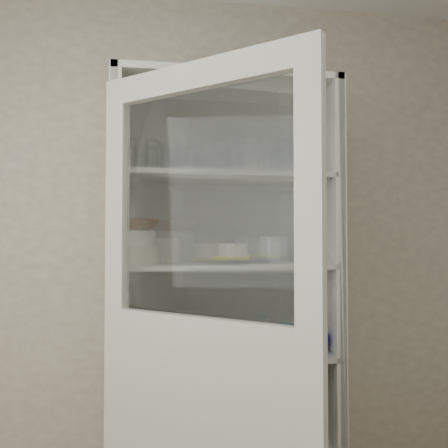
# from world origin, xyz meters

# --- Properties ---
(wall_back) EXTENTS (3.60, 0.02, 2.60)m
(wall_back) POSITION_xyz_m (0.00, 1.50, 1.30)
(wall_back) COLOR #A69987
(wall_back) RESTS_ON ground
(pantry_cabinet) EXTENTS (1.00, 0.45, 2.10)m
(pantry_cabinet) POSITION_xyz_m (0.20, 1.34, 0.94)
(pantry_cabinet) COLOR beige
(pantry_cabinet) RESTS_ON floor
(cupboard_door) EXTENTS (0.71, 0.62, 2.00)m
(cupboard_door) POSITION_xyz_m (0.04, 0.76, 0.87)
(cupboard_door) COLOR beige
(cupboard_door) RESTS_ON floor
(tumbler_0) EXTENTS (0.08, 0.08, 0.12)m
(tumbler_0) POSITION_xyz_m (-0.20, 1.12, 1.72)
(tumbler_0) COLOR silver
(tumbler_0) RESTS_ON shelf_glass
(tumbler_1) EXTENTS (0.07, 0.07, 0.13)m
(tumbler_1) POSITION_xyz_m (-0.13, 1.13, 1.72)
(tumbler_1) COLOR silver
(tumbler_1) RESTS_ON shelf_glass
(tumbler_2) EXTENTS (0.08, 0.08, 0.15)m
(tumbler_2) POSITION_xyz_m (0.23, 1.12, 1.74)
(tumbler_2) COLOR silver
(tumbler_2) RESTS_ON shelf_glass
(tumbler_3) EXTENTS (0.07, 0.07, 0.13)m
(tumbler_3) POSITION_xyz_m (0.16, 1.14, 1.72)
(tumbler_3) COLOR silver
(tumbler_3) RESTS_ON shelf_glass
(tumbler_4) EXTENTS (0.10, 0.10, 0.15)m
(tumbler_4) POSITION_xyz_m (0.47, 1.15, 1.74)
(tumbler_4) COLOR silver
(tumbler_4) RESTS_ON shelf_glass
(tumbler_5) EXTENTS (0.07, 0.07, 0.13)m
(tumbler_5) POSITION_xyz_m (0.54, 1.11, 1.73)
(tumbler_5) COLOR silver
(tumbler_5) RESTS_ON shelf_glass
(tumbler_6) EXTENTS (0.09, 0.09, 0.14)m
(tumbler_6) POSITION_xyz_m (0.54, 1.17, 1.73)
(tumbler_6) COLOR silver
(tumbler_6) RESTS_ON shelf_glass
(tumbler_7) EXTENTS (0.08, 0.08, 0.14)m
(tumbler_7) POSITION_xyz_m (-0.18, 1.30, 1.73)
(tumbler_7) COLOR silver
(tumbler_7) RESTS_ON shelf_glass
(tumbler_8) EXTENTS (0.09, 0.09, 0.15)m
(tumbler_8) POSITION_xyz_m (-0.06, 1.29, 1.73)
(tumbler_8) COLOR silver
(tumbler_8) RESTS_ON shelf_glass
(tumbler_9) EXTENTS (0.09, 0.09, 0.15)m
(tumbler_9) POSITION_xyz_m (-0.09, 1.28, 1.73)
(tumbler_9) COLOR silver
(tumbler_9) RESTS_ON shelf_glass
(tumbler_10) EXTENTS (0.07, 0.07, 0.13)m
(tumbler_10) POSITION_xyz_m (0.07, 1.28, 1.72)
(tumbler_10) COLOR silver
(tumbler_10) RESTS_ON shelf_glass
(tumbler_11) EXTENTS (0.09, 0.09, 0.16)m
(tumbler_11) POSITION_xyz_m (0.25, 1.27, 1.74)
(tumbler_11) COLOR silver
(tumbler_11) RESTS_ON shelf_glass
(goblet_0) EXTENTS (0.08, 0.08, 0.19)m
(goblet_0) POSITION_xyz_m (-0.17, 1.36, 1.75)
(goblet_0) COLOR silver
(goblet_0) RESTS_ON shelf_glass
(goblet_1) EXTENTS (0.08, 0.08, 0.18)m
(goblet_1) POSITION_xyz_m (0.00, 1.39, 1.75)
(goblet_1) COLOR silver
(goblet_1) RESTS_ON shelf_glass
(goblet_2) EXTENTS (0.08, 0.08, 0.17)m
(goblet_2) POSITION_xyz_m (0.47, 1.34, 1.75)
(goblet_2) COLOR silver
(goblet_2) RESTS_ON shelf_glass
(goblet_3) EXTENTS (0.08, 0.08, 0.19)m
(goblet_3) POSITION_xyz_m (0.58, 1.35, 1.75)
(goblet_3) COLOR silver
(goblet_3) RESTS_ON shelf_glass
(plate_stack_front) EXTENTS (0.23, 0.23, 0.08)m
(plate_stack_front) POSITION_xyz_m (-0.21, 1.20, 1.30)
(plate_stack_front) COLOR silver
(plate_stack_front) RESTS_ON shelf_plates
(plate_stack_back) EXTENTS (0.22, 0.22, 0.11)m
(plate_stack_back) POSITION_xyz_m (-0.11, 1.41, 1.32)
(plate_stack_back) COLOR silver
(plate_stack_back) RESTS_ON shelf_plates
(cream_bowl) EXTENTS (0.22, 0.22, 0.06)m
(cream_bowl) POSITION_xyz_m (-0.21, 1.20, 1.38)
(cream_bowl) COLOR silver
(cream_bowl) RESTS_ON plate_stack_front
(terracotta_bowl) EXTENTS (0.29, 0.29, 0.05)m
(terracotta_bowl) POSITION_xyz_m (-0.21, 1.20, 1.43)
(terracotta_bowl) COLOR brown
(terracotta_bowl) RESTS_ON cream_bowl
(glass_platter) EXTENTS (0.43, 0.43, 0.02)m
(glass_platter) POSITION_xyz_m (0.24, 1.25, 1.27)
(glass_platter) COLOR silver
(glass_platter) RESTS_ON shelf_plates
(yellow_trivet) EXTENTS (0.20, 0.20, 0.01)m
(yellow_trivet) POSITION_xyz_m (0.24, 1.25, 1.29)
(yellow_trivet) COLOR gold
(yellow_trivet) RESTS_ON glass_platter
(white_ramekin) EXTENTS (0.16, 0.16, 0.06)m
(white_ramekin) POSITION_xyz_m (0.24, 1.25, 1.32)
(white_ramekin) COLOR silver
(white_ramekin) RESTS_ON yellow_trivet
(grey_bowl_stack) EXTENTS (0.13, 0.13, 0.12)m
(grey_bowl_stack) POSITION_xyz_m (0.45, 1.29, 1.32)
(grey_bowl_stack) COLOR #B5B5B5
(grey_bowl_stack) RESTS_ON shelf_plates
(mug_blue) EXTENTS (0.14, 0.14, 0.09)m
(mug_blue) POSITION_xyz_m (0.61, 1.18, 0.91)
(mug_blue) COLOR #121694
(mug_blue) RESTS_ON shelf_mugs
(mug_teal) EXTENTS (0.14, 0.14, 0.10)m
(mug_teal) POSITION_xyz_m (0.50, 1.32, 0.91)
(mug_teal) COLOR teal
(mug_teal) RESTS_ON shelf_mugs
(mug_white) EXTENTS (0.13, 0.13, 0.09)m
(mug_white) POSITION_xyz_m (0.37, 1.17, 0.91)
(mug_white) COLOR silver
(mug_white) RESTS_ON shelf_mugs
(teal_jar) EXTENTS (0.08, 0.08, 0.10)m
(teal_jar) POSITION_xyz_m (0.19, 1.32, 0.91)
(teal_jar) COLOR teal
(teal_jar) RESTS_ON shelf_mugs
(measuring_cups) EXTENTS (0.09, 0.09, 0.04)m
(measuring_cups) POSITION_xyz_m (0.02, 1.20, 0.88)
(measuring_cups) COLOR #B0AFBF
(measuring_cups) RESTS_ON shelf_mugs
(white_canister) EXTENTS (0.13, 0.13, 0.13)m
(white_canister) POSITION_xyz_m (-0.21, 1.31, 0.92)
(white_canister) COLOR silver
(white_canister) RESTS_ON shelf_mugs
(cream_dish) EXTENTS (0.27, 0.27, 0.07)m
(cream_dish) POSITION_xyz_m (-0.05, 1.24, 0.50)
(cream_dish) COLOR silver
(cream_dish) RESTS_ON shelf_bot
(tin_box) EXTENTS (0.22, 0.17, 0.06)m
(tin_box) POSITION_xyz_m (0.27, 1.24, 0.49)
(tin_box) COLOR #B1B1B1
(tin_box) RESTS_ON shelf_bot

